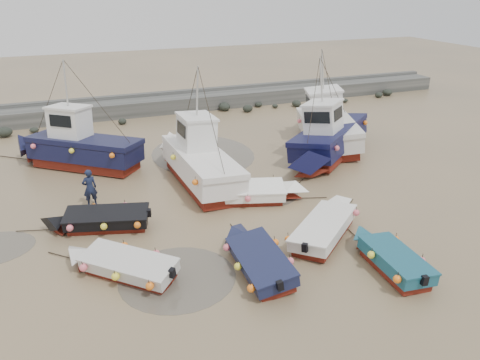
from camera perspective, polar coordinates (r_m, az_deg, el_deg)
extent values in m
plane|color=#8E7653|center=(19.95, -3.32, -7.99)|extent=(120.00, 120.00, 0.00)
cube|color=#5E5E59|center=(39.83, -13.38, 8.52)|extent=(60.00, 2.20, 1.20)
cube|color=#5E5E59|center=(40.82, -13.75, 9.89)|extent=(60.00, 0.60, 0.25)
ellipsoid|color=black|center=(38.10, -5.00, 7.93)|extent=(0.84, 0.86, 0.51)
ellipsoid|color=black|center=(40.29, -1.91, 8.93)|extent=(0.98, 1.07, 0.72)
ellipsoid|color=black|center=(41.89, 6.91, 9.24)|extent=(0.78, 0.90, 0.59)
ellipsoid|color=black|center=(46.85, 16.55, 9.91)|extent=(0.68, 0.72, 0.52)
ellipsoid|color=black|center=(44.09, 12.63, 9.47)|extent=(0.60, 0.70, 0.31)
ellipsoid|color=black|center=(38.08, -20.57, 6.60)|extent=(0.99, 0.80, 0.58)
ellipsoid|color=black|center=(41.25, 4.30, 9.00)|extent=(0.54, 0.46, 0.30)
ellipsoid|color=black|center=(40.44, 0.92, 8.81)|extent=(0.61, 0.47, 0.46)
ellipsoid|color=black|center=(47.86, 17.53, 10.17)|extent=(0.92, 0.97, 0.58)
ellipsoid|color=black|center=(37.93, -19.38, 6.49)|extent=(0.61, 0.53, 0.32)
ellipsoid|color=black|center=(41.49, 2.29, 9.19)|extent=(0.67, 0.55, 0.43)
ellipsoid|color=black|center=(37.21, -26.79, 5.25)|extent=(1.09, 0.88, 0.72)
ellipsoid|color=black|center=(37.39, -23.81, 5.61)|extent=(0.65, 0.60, 0.37)
ellipsoid|color=black|center=(39.81, 0.94, 8.71)|extent=(0.88, 0.64, 0.62)
ellipsoid|color=black|center=(37.51, -14.16, 6.95)|extent=(0.64, 0.62, 0.48)
ellipsoid|color=black|center=(40.22, -1.78, 8.69)|extent=(0.55, 0.45, 0.29)
cylinder|color=#575044|center=(18.14, -7.61, -11.72)|extent=(4.43, 4.43, 0.01)
cylinder|color=#575044|center=(24.47, 3.49, -1.74)|extent=(3.13, 3.13, 0.01)
cylinder|color=#575044|center=(30.16, -4.57, 3.18)|extent=(6.45, 6.45, 0.01)
cube|color=maroon|center=(18.47, -13.16, -10.92)|extent=(3.22, 3.19, 0.30)
cube|color=beige|center=(18.27, -13.27, -9.94)|extent=(3.54, 3.51, 0.45)
pyramid|color=beige|center=(19.28, -18.68, -7.16)|extent=(1.45, 1.46, 0.90)
cube|color=brown|center=(18.18, -13.31, -9.51)|extent=(2.94, 2.91, 0.10)
cube|color=beige|center=(18.13, -13.34, -9.27)|extent=(3.64, 3.60, 0.07)
cube|color=black|center=(17.24, -8.08, -11.00)|extent=(0.28, 0.28, 0.35)
cylinder|color=black|center=(20.31, -20.29, -8.87)|extent=(1.46, 1.43, 0.04)
sphere|color=orange|center=(16.96, -10.81, -12.16)|extent=(0.30, 0.30, 0.30)
sphere|color=orange|center=(18.38, -10.00, -9.02)|extent=(0.30, 0.30, 0.30)
sphere|color=orange|center=(17.70, -14.80, -10.90)|extent=(0.30, 0.30, 0.30)
sphere|color=orange|center=(19.13, -13.69, -7.99)|extent=(0.30, 0.30, 0.30)
sphere|color=orange|center=(18.53, -18.42, -9.70)|extent=(0.30, 0.30, 0.30)
cube|color=maroon|center=(18.19, 2.78, -10.83)|extent=(1.46, 3.36, 0.30)
cube|color=#151A39|center=(17.99, 2.80, -9.85)|extent=(1.71, 3.61, 0.45)
pyramid|color=#151A39|center=(19.46, 0.51, -5.50)|extent=(1.60, 0.77, 0.90)
cube|color=brown|center=(17.90, 2.81, -9.40)|extent=(1.37, 3.04, 0.10)
cube|color=#151A39|center=(17.85, 2.82, -9.16)|extent=(1.77, 3.70, 0.07)
cube|color=black|center=(16.49, 5.25, -12.65)|extent=(0.23, 0.19, 0.35)
cylinder|color=black|center=(20.66, -0.33, -6.67)|extent=(0.12, 2.00, 0.04)
sphere|color=orange|center=(16.57, 1.67, -12.64)|extent=(0.30, 0.30, 0.30)
sphere|color=orange|center=(17.70, 6.43, -10.17)|extent=(0.30, 0.30, 0.30)
sphere|color=orange|center=(17.66, 0.03, -10.09)|extent=(0.30, 0.30, 0.30)
sphere|color=orange|center=(18.78, 4.60, -7.95)|extent=(0.30, 0.30, 0.30)
sphere|color=orange|center=(18.80, -1.38, -7.85)|extent=(0.30, 0.30, 0.30)
cube|color=maroon|center=(19.13, 18.24, -10.26)|extent=(1.38, 2.97, 0.30)
cube|color=#164D60|center=(18.93, 18.38, -9.31)|extent=(1.61, 3.19, 0.45)
pyramid|color=#164D60|center=(20.03, 15.44, -5.53)|extent=(1.46, 0.80, 0.90)
cube|color=brown|center=(18.85, 18.45, -8.89)|extent=(1.29, 2.68, 0.10)
cube|color=#164D60|center=(18.80, 18.48, -8.66)|extent=(1.67, 3.27, 0.07)
cube|color=black|center=(17.80, 21.48, -11.40)|extent=(0.23, 0.19, 0.35)
cylinder|color=black|center=(21.09, 13.95, -6.76)|extent=(0.16, 2.00, 0.04)
sphere|color=orange|center=(17.62, 18.50, -11.57)|extent=(0.30, 0.30, 0.30)
sphere|color=orange|center=(19.08, 21.20, -9.11)|extent=(0.30, 0.30, 0.30)
sphere|color=orange|center=(18.72, 15.60, -8.95)|extent=(0.30, 0.30, 0.30)
sphere|color=orange|center=(20.16, 18.35, -6.83)|extent=(0.30, 0.30, 0.30)
cube|color=maroon|center=(20.65, 10.23, -6.71)|extent=(3.88, 3.57, 0.30)
cube|color=silver|center=(20.47, 10.30, -5.80)|extent=(4.25, 3.94, 0.45)
pyramid|color=silver|center=(22.36, 12.44, -2.07)|extent=(1.59, 1.71, 0.90)
cube|color=brown|center=(20.39, 10.33, -5.39)|extent=(3.53, 3.26, 0.10)
cube|color=silver|center=(20.35, 10.35, -5.17)|extent=(4.37, 4.05, 0.07)
cube|color=black|center=(18.58, 8.09, -8.25)|extent=(0.28, 0.28, 0.35)
cylinder|color=black|center=(23.62, 12.95, -3.24)|extent=(1.56, 1.32, 0.04)
sphere|color=orange|center=(19.32, 6.05, -7.05)|extent=(0.30, 0.30, 0.30)
sphere|color=orange|center=(21.63, 14.12, -4.17)|extent=(0.30, 0.30, 0.30)
cube|color=maroon|center=(21.99, -15.77, -5.29)|extent=(3.53, 2.06, 0.30)
cube|color=black|center=(21.82, -15.87, -4.43)|extent=(3.83, 2.33, 0.45)
pyramid|color=black|center=(22.13, -21.46, -3.50)|extent=(1.07, 1.55, 0.90)
cube|color=brown|center=(21.74, -15.92, -4.04)|extent=(3.20, 1.90, 0.10)
cube|color=black|center=(21.70, -15.95, -3.83)|extent=(3.92, 2.41, 0.07)
cube|color=black|center=(21.46, -11.01, -3.88)|extent=(0.23, 0.26, 0.35)
cylinder|color=black|center=(22.81, -23.28, -5.67)|extent=(1.94, 0.58, 0.04)
sphere|color=orange|center=(20.82, -12.41, -5.13)|extent=(0.30, 0.30, 0.30)
sphere|color=orange|center=(22.38, -13.78, -3.17)|extent=(0.30, 0.30, 0.30)
sphere|color=orange|center=(21.05, -16.26, -5.22)|extent=(0.30, 0.30, 0.30)
sphere|color=orange|center=(22.64, -17.34, -3.27)|extent=(0.30, 0.30, 0.30)
sphere|color=orange|center=(21.38, -20.02, -5.28)|extent=(0.30, 0.30, 0.30)
cube|color=maroon|center=(23.67, 0.74, -2.21)|extent=(3.79, 2.44, 0.30)
cube|color=white|center=(23.52, 0.75, -1.39)|extent=(4.11, 2.77, 0.45)
pyramid|color=white|center=(23.61, 6.16, -0.23)|extent=(1.19, 1.87, 0.90)
cube|color=brown|center=(23.45, 0.75, -1.02)|extent=(3.44, 2.26, 0.10)
cube|color=white|center=(23.41, 0.75, -0.82)|extent=(4.21, 2.86, 0.07)
cube|color=black|center=(23.37, -4.07, -1.14)|extent=(0.24, 0.26, 0.35)
cylinder|color=black|center=(24.17, 8.22, -2.22)|extent=(1.92, 0.63, 0.04)
sphere|color=orange|center=(24.30, -2.97, -0.30)|extent=(0.30, 0.30, 0.30)
sphere|color=orange|center=(22.58, 0.96, -2.19)|extent=(0.30, 0.30, 0.30)
sphere|color=orange|center=(24.53, 4.05, -0.10)|extent=(0.30, 0.30, 0.30)
cube|color=maroon|center=(29.19, -18.20, 1.91)|extent=(5.94, 5.29, 0.55)
cube|color=black|center=(28.94, -18.38, 3.29)|extent=(6.50, 5.83, 0.95)
pyramid|color=black|center=(31.04, -24.32, 5.08)|extent=(2.54, 2.68, 1.40)
cube|color=brown|center=(28.77, -18.51, 4.25)|extent=(6.33, 5.67, 0.08)
cube|color=black|center=(28.73, -18.55, 4.52)|extent=(6.65, 5.96, 0.30)
cube|color=white|center=(28.97, -20.23, 6.45)|extent=(2.56, 2.50, 1.70)
cube|color=white|center=(28.74, -20.48, 8.19)|extent=(2.77, 2.70, 0.12)
cube|color=black|center=(29.52, -21.90, 7.02)|extent=(0.89, 1.10, 0.68)
cylinder|color=#B7B7B2|center=(28.45, -20.87, 10.82)|extent=(0.10, 0.10, 2.60)
cylinder|color=black|center=(32.26, -25.30, 2.35)|extent=(2.38, 1.91, 0.05)
sphere|color=#F16777|center=(26.44, -15.42, 2.61)|extent=(0.30, 0.30, 0.30)
sphere|color=#F16777|center=(29.11, -14.98, 4.56)|extent=(0.30, 0.30, 0.30)
sphere|color=#F16777|center=(27.87, -19.93, 3.10)|extent=(0.30, 0.30, 0.30)
sphere|color=#F16777|center=(30.53, -19.13, 4.92)|extent=(0.30, 0.30, 0.30)
sphere|color=#F16777|center=(29.46, -23.98, 3.52)|extent=(0.30, 0.30, 0.30)
cube|color=maroon|center=(25.50, -4.79, -0.04)|extent=(2.32, 6.58, 0.55)
cube|color=white|center=(25.22, -4.84, 1.52)|extent=(2.69, 7.07, 0.95)
pyramid|color=white|center=(28.61, -7.58, 5.57)|extent=(2.45, 1.53, 1.40)
cube|color=brown|center=(25.03, -4.88, 2.61)|extent=(2.59, 6.91, 0.08)
cube|color=white|center=(24.98, -4.89, 2.92)|extent=(2.75, 7.24, 0.30)
cube|color=white|center=(25.52, -5.68, 5.64)|extent=(1.76, 2.07, 1.70)
cube|color=white|center=(25.26, -5.76, 7.60)|extent=(1.90, 2.24, 0.12)
cube|color=black|center=(26.38, -6.41, 6.77)|extent=(1.42, 0.11, 0.68)
cylinder|color=#B7B7B2|center=(24.93, -5.89, 10.61)|extent=(0.10, 0.10, 2.60)
cylinder|color=black|center=(30.19, -8.03, 3.09)|extent=(0.18, 3.00, 0.05)
sphere|color=#F16777|center=(22.27, -5.70, -0.57)|extent=(0.30, 0.30, 0.30)
sphere|color=#F16777|center=(24.71, -1.28, 2.02)|extent=(0.30, 0.30, 0.30)
sphere|color=#F16777|center=(25.56, -8.34, 2.51)|extent=(0.30, 0.30, 0.30)
sphere|color=#F16777|center=(27.96, -4.21, 4.54)|extent=(0.30, 0.30, 0.30)
cube|color=maroon|center=(30.35, 11.03, 3.48)|extent=(6.68, 6.05, 0.55)
cube|color=#0E1036|center=(30.11, 11.14, 4.83)|extent=(7.32, 6.68, 0.95)
pyramid|color=#0E1036|center=(26.12, 8.24, 3.79)|extent=(2.78, 2.95, 1.40)
cube|color=brown|center=(29.95, 11.22, 5.76)|extent=(7.13, 6.49, 0.08)
cube|color=#0E1036|center=(29.91, 11.24, 6.01)|extent=(7.48, 6.82, 0.30)
cube|color=white|center=(28.73, 10.74, 7.36)|extent=(2.72, 2.70, 1.70)
cube|color=white|center=(28.50, 10.88, 9.12)|extent=(2.94, 2.92, 0.12)
cube|color=black|center=(27.73, 10.07, 7.38)|extent=(1.04, 1.25, 0.68)
cylinder|color=#B7B7B2|center=(28.21, 11.09, 11.79)|extent=(0.10, 0.10, 2.60)
cylinder|color=black|center=(25.75, 7.08, -0.51)|extent=(2.35, 1.94, 0.05)
sphere|color=#F16777|center=(32.31, 15.31, 6.36)|extent=(0.30, 0.30, 0.30)
sphere|color=#F16777|center=(31.75, 9.59, 6.58)|extent=(0.30, 0.30, 0.30)
sphere|color=#F16777|center=(29.61, 13.84, 4.99)|extent=(0.30, 0.30, 0.30)
sphere|color=#F16777|center=(29.16, 7.58, 5.19)|extent=(0.30, 0.30, 0.30)
sphere|color=#F16777|center=(26.96, 12.07, 3.35)|extent=(0.30, 0.30, 0.30)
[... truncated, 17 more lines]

